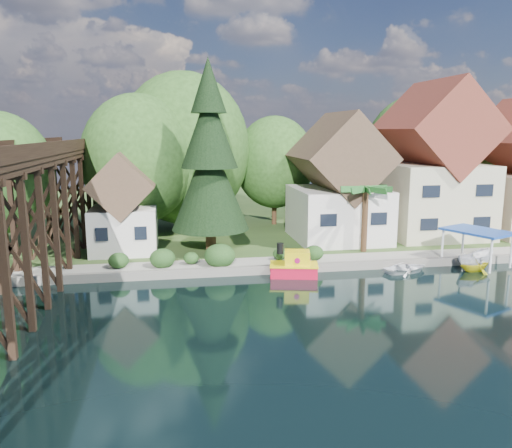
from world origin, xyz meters
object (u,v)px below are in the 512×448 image
Objects in this scene: palm_tree at (366,191)px; tugboat at (295,266)px; shed at (123,210)px; house_left at (338,187)px; boat_yellow at (475,263)px; trestle_bridge at (18,211)px; boat_white_a at (406,267)px; boat_canopy at (476,252)px; conifer at (210,161)px; house_center at (433,170)px.

tugboat is at bearing -148.09° from palm_tree.
shed is 1.42× the size of palm_tree.
boat_yellow is at bearing -54.42° from house_left.
house_left reaches higher than palm_tree.
trestle_bridge is 5.63× the size of shed.
boat_white_a is 5.47m from boat_canopy.
boat_white_a is at bearing -76.85° from house_left.
trestle_bridge reaches higher than tugboat.
boat_yellow is at bearing -21.14° from conifer.
tugboat reaches higher than boat_white_a.
tugboat is 13.05m from boat_yellow.
boat_white_a is at bearing -125.52° from house_center.
boat_canopy is at bearing -102.21° from boat_white_a.
palm_tree is 9.41m from boat_yellow.
house_left is at bearing 28.39° from boat_yellow.
conifer is 20.83m from boat_yellow.
house_center is 5.74× the size of boat_yellow.
house_left reaches higher than trestle_bridge.
trestle_bridge is 18.25× the size of boat_yellow.
boat_white_a is (8.14, -0.29, -0.36)m from tugboat.
trestle_bridge reaches higher than boat_canopy.
boat_canopy is at bearing 3.41° from trestle_bridge.
trestle_bridge is 25.68m from boat_white_a.
house_center is 2.63× the size of boat_canopy.
boat_white_a is at bearing -71.32° from palm_tree.
conifer is at bearing 170.59° from palm_tree.
shed reaches higher than palm_tree.
palm_tree is 6.81m from boat_white_a.
house_left is 4.74m from palm_tree.
conifer is at bearing -10.32° from shed.
boat_white_a is (-6.87, -9.62, -6.06)m from house_center.
conifer reaches higher than tugboat.
shed is at bearing -175.23° from house_left.
house_left is 10.52m from boat_white_a.
tugboat is 8.15m from boat_white_a.
palm_tree reaches higher than boat_yellow.
boat_white_a is at bearing -2.04° from tugboat.
trestle_bridge is at bearing 80.48° from boat_white_a.
boat_canopy reaches higher than boat_yellow.
trestle_bridge is 24.42m from palm_tree.
conifer is 6.12× the size of boat_yellow.
shed is at bearing 148.57° from tugboat.
shed is at bearing 170.26° from palm_tree.
boat_white_a is at bearing -25.49° from conifer.
shed is 26.54m from boat_yellow.
tugboat is at bearing 78.56° from boat_yellow.
trestle_bridge is 12.24× the size of tugboat.
boat_canopy is 1.11m from boat_yellow.
house_center is 10.93m from boat_canopy.
boat_canopy is (6.89, -4.31, -4.09)m from palm_tree.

